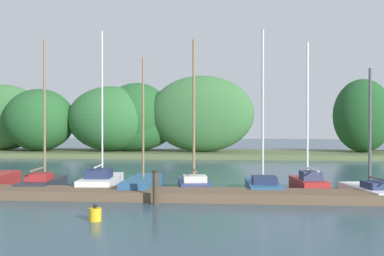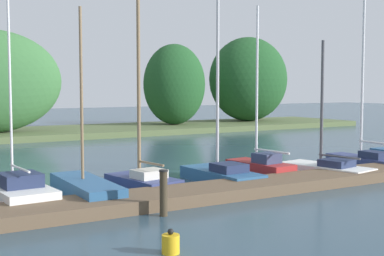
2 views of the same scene
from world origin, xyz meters
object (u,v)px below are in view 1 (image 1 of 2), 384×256
Objects in this scene: sailboat_4 at (102,181)px; channel_buoy_1 at (95,214)px; sailboat_3 at (44,181)px; sailboat_7 at (263,184)px; sailboat_9 at (372,189)px; mooring_piling_1 at (156,188)px; sailboat_6 at (194,181)px; sailboat_8 at (308,182)px; sailboat_5 at (143,184)px.

sailboat_4 is 6.52m from channel_buoy_1.
sailboat_3 is 0.97× the size of sailboat_7.
sailboat_7 is at bearing 67.59° from sailboat_9.
sailboat_3 is 13.04× the size of channel_buoy_1.
channel_buoy_1 is at bearing 108.28° from sailboat_9.
sailboat_9 is 4.20× the size of mooring_piling_1.
sailboat_7 is 13.46× the size of channel_buoy_1.
sailboat_7 is 5.67× the size of mooring_piling_1.
sailboat_4 reaches higher than sailboat_6.
sailboat_4 is 1.06× the size of sailboat_6.
sailboat_6 is (4.01, 0.06, 0.02)m from sailboat_4.
sailboat_6 is 6.79m from channel_buoy_1.
sailboat_5 is at bearing 88.42° from sailboat_8.
channel_buoy_1 is (1.64, -6.30, -0.17)m from sailboat_4.
channel_buoy_1 is (-5.27, -6.13, -0.16)m from sailboat_7.
sailboat_6 is (6.63, 0.01, 0.05)m from sailboat_3.
sailboat_9 is (2.26, -1.07, -0.10)m from sailboat_8.
sailboat_4 is at bearing 84.53° from sailboat_8.
sailboat_7 is at bearing -86.07° from sailboat_5.
sailboat_5 is at bearing 94.03° from sailboat_6.
sailboat_9 is (4.14, -0.83, -0.05)m from sailboat_7.
sailboat_9 is at bearing 29.40° from channel_buoy_1.
sailboat_8 is (11.40, 0.02, 0.06)m from sailboat_3.
sailboat_4 is at bearing 81.26° from sailboat_6.
sailboat_7 reaches higher than sailboat_6.
sailboat_8 is at bearing -84.96° from sailboat_7.
sailboat_6 is at bearing -75.67° from sailboat_5.
sailboat_3 reaches higher than sailboat_6.
channel_buoy_1 is (-0.26, -5.85, -0.14)m from sailboat_5.
sailboat_9 is at bearing -100.21° from sailboat_3.
sailboat_7 reaches higher than mooring_piling_1.
sailboat_6 is at bearing 84.22° from sailboat_8.
sailboat_3 is at bearing 86.33° from sailboat_7.
sailboat_9 reaches higher than channel_buoy_1.
sailboat_8 is at bearing 53.56° from sailboat_9.
sailboat_4 is 4.58m from mooring_piling_1.
sailboat_5 is at bearing -102.19° from sailboat_3.
sailboat_4 reaches higher than sailboat_9.
sailboat_7 is at bearing 40.06° from mooring_piling_1.
sailboat_5 is 1.12× the size of sailboat_9.
sailboat_5 is 9.17m from sailboat_9.
sailboat_4 is 1.10× the size of sailboat_8.
sailboat_5 is (1.89, -0.45, -0.03)m from sailboat_4.
sailboat_6 is at bearing -95.75° from sailboat_3.
sailboat_5 is 4.71× the size of mooring_piling_1.
sailboat_6 is at bearing 69.54° from channel_buoy_1.
sailboat_5 reaches higher than channel_buoy_1.
mooring_piling_1 is at bearing 64.91° from channel_buoy_1.
sailboat_6 is 1.28× the size of sailboat_9.
sailboat_3 is at bearing 123.79° from channel_buoy_1.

